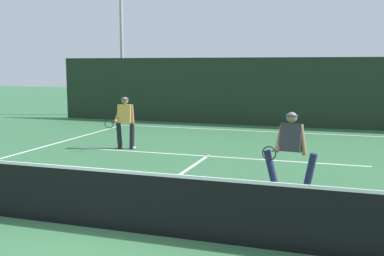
{
  "coord_description": "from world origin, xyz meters",
  "views": [
    {
      "loc": [
        3.65,
        -6.33,
        2.65
      ],
      "look_at": [
        -0.04,
        4.91,
        1.0
      ],
      "focal_mm": 42.92,
      "sensor_mm": 36.0,
      "label": 1
    }
  ],
  "objects_px": {
    "player_near": "(290,148)",
    "player_far": "(125,120)",
    "tennis_ball": "(258,216)",
    "light_pole": "(121,12)"
  },
  "relations": [
    {
      "from": "tennis_ball",
      "to": "player_far",
      "type": "bearing_deg",
      "value": 134.47
    },
    {
      "from": "player_near",
      "to": "player_far",
      "type": "height_order",
      "value": "player_near"
    },
    {
      "from": "player_near",
      "to": "player_far",
      "type": "xyz_separation_m",
      "value": [
        -5.46,
        3.31,
        -0.02
      ]
    },
    {
      "from": "player_near",
      "to": "light_pole",
      "type": "xyz_separation_m",
      "value": [
        -9.95,
        12.11,
        4.35
      ]
    },
    {
      "from": "player_far",
      "to": "light_pole",
      "type": "xyz_separation_m",
      "value": [
        -4.49,
        8.81,
        4.37
      ]
    },
    {
      "from": "player_far",
      "to": "tennis_ball",
      "type": "xyz_separation_m",
      "value": [
        5.14,
        -5.23,
        -0.87
      ]
    },
    {
      "from": "player_near",
      "to": "player_far",
      "type": "relative_size",
      "value": 1.02
    },
    {
      "from": "tennis_ball",
      "to": "light_pole",
      "type": "relative_size",
      "value": 0.01
    },
    {
      "from": "player_near",
      "to": "player_far",
      "type": "distance_m",
      "value": 6.38
    },
    {
      "from": "tennis_ball",
      "to": "player_near",
      "type": "bearing_deg",
      "value": 80.53
    }
  ]
}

